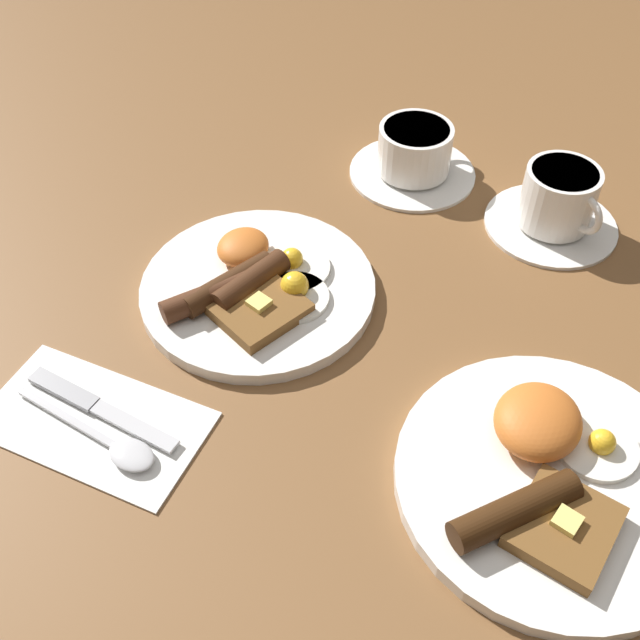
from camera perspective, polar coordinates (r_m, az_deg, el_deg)
name	(u,v)px	position (r m, az deg, el deg)	size (l,w,h in m)	color
ground_plane	(259,294)	(0.81, -4.70, 1.99)	(3.00, 3.00, 0.00)	brown
breakfast_plate_near	(256,286)	(0.80, -4.87, 2.56)	(0.25, 0.25, 0.04)	white
breakfast_plate_far	(549,474)	(0.68, 17.05, -11.18)	(0.27, 0.27, 0.05)	white
teacup_near	(414,155)	(0.96, 7.21, 12.38)	(0.16, 0.16, 0.07)	white
teacup_far	(557,204)	(0.91, 17.60, 8.41)	(0.15, 0.15, 0.08)	white
napkin	(94,421)	(0.72, -16.86, -7.39)	(0.11, 0.21, 0.01)	white
knife	(93,405)	(0.73, -16.89, -6.20)	(0.02, 0.17, 0.01)	silver
spoon	(116,446)	(0.70, -15.26, -9.25)	(0.03, 0.16, 0.01)	silver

